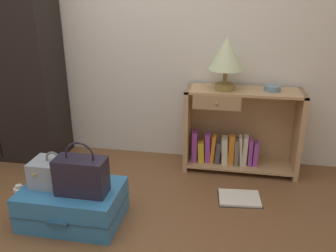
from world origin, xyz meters
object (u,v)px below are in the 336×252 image
object	(u,v)px
table_lamp	(226,56)
handbag	(81,175)
wardrobe	(1,60)
bottle	(21,197)
train_case	(55,173)
open_book_on_floor	(239,198)
bookshelf	(237,132)
suitcase_large	(73,204)
bowl	(272,88)

from	to	relation	value
table_lamp	handbag	bearing A→B (deg)	-130.64
wardrobe	table_lamp	xyz separation A→B (m)	(2.05, 0.03, 0.10)
table_lamp	bottle	bearing A→B (deg)	-147.42
wardrobe	bottle	size ratio (longest dim) A/B	9.65
train_case	open_book_on_floor	distance (m)	1.41
bookshelf	handbag	distance (m)	1.47
wardrobe	table_lamp	world-z (taller)	wardrobe
suitcase_large	train_case	distance (m)	0.26
suitcase_large	handbag	world-z (taller)	handbag
bookshelf	table_lamp	size ratio (longest dim) A/B	2.27
wardrobe	handbag	xyz separation A→B (m)	(1.17, -1.00, -0.55)
bookshelf	bottle	bearing A→B (deg)	-148.69
bowl	suitcase_large	size ratio (longest dim) A/B	0.20
train_case	bottle	xyz separation A→B (m)	(-0.33, 0.04, -0.26)
train_case	suitcase_large	bearing A→B (deg)	-11.35
handbag	train_case	bearing A→B (deg)	163.19
wardrobe	bottle	bearing A→B (deg)	-55.62
bottle	open_book_on_floor	xyz separation A→B (m)	(1.62, 0.42, -0.08)
table_lamp	handbag	distance (m)	1.50
wardrobe	table_lamp	bearing A→B (deg)	0.73
train_case	handbag	bearing A→B (deg)	-16.81
bowl	bottle	world-z (taller)	bowl
wardrobe	suitcase_large	distance (m)	1.64
suitcase_large	open_book_on_floor	distance (m)	1.27
bookshelf	table_lamp	world-z (taller)	table_lamp
wardrobe	train_case	world-z (taller)	wardrobe
wardrobe	bookshelf	size ratio (longest dim) A/B	1.88
handbag	wardrobe	bearing A→B (deg)	139.37
handbag	bottle	distance (m)	0.64
train_case	bottle	distance (m)	0.42
wardrobe	open_book_on_floor	size ratio (longest dim) A/B	5.21
bowl	handbag	size ratio (longest dim) A/B	0.37
bowl	suitcase_large	distance (m)	1.83
table_lamp	bowl	xyz separation A→B (m)	(0.39, 0.03, -0.27)
train_case	table_lamp	bearing A→B (deg)	40.75
bookshelf	open_book_on_floor	distance (m)	0.64
suitcase_large	wardrobe	bearing A→B (deg)	137.97
handbag	table_lamp	bearing A→B (deg)	49.36
bookshelf	handbag	xyz separation A→B (m)	(-1.02, -1.07, 0.04)
bottle	handbag	bearing A→B (deg)	-11.05
train_case	open_book_on_floor	world-z (taller)	train_case
suitcase_large	bowl	bearing A→B (deg)	36.29
bowl	open_book_on_floor	world-z (taller)	bowl
bowl	bottle	xyz separation A→B (m)	(-1.83, -0.95, -0.68)
train_case	handbag	distance (m)	0.24
table_lamp	open_book_on_floor	world-z (taller)	table_lamp
train_case	bottle	size ratio (longest dim) A/B	1.60
wardrobe	handbag	distance (m)	1.63
bottle	wardrobe	bearing A→B (deg)	124.38
train_case	handbag	size ratio (longest dim) A/B	0.83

